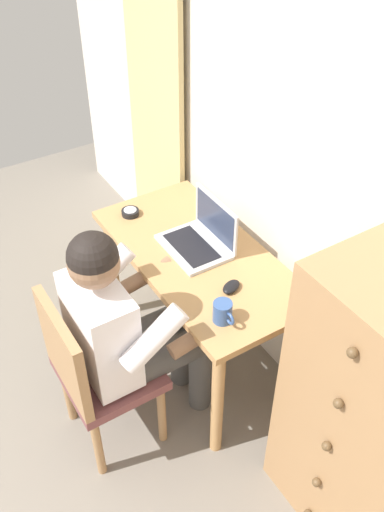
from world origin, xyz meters
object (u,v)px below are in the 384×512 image
(desk, at_px, (199,272))
(person_seated, at_px, (128,324))
(dresser, at_px, (371,418))
(laptop, at_px, (201,237))
(coffee_mug, at_px, (223,312))
(chair, at_px, (93,370))
(computer_mouse, at_px, (231,287))
(desk_clock, at_px, (130,212))

(desk, height_order, person_seated, person_seated)
(dresser, distance_m, laptop, 1.10)
(person_seated, distance_m, coffee_mug, 0.41)
(laptop, bearing_deg, coffee_mug, -22.26)
(chair, bearing_deg, coffee_mug, 64.87)
(dresser, xyz_separation_m, person_seated, (-0.86, -0.56, 0.04))
(chair, height_order, laptop, laptop)
(desk, bearing_deg, person_seated, -68.95)
(desk, relative_size, person_seated, 0.98)
(desk, distance_m, chair, 0.69)
(dresser, relative_size, chair, 1.44)
(desk, xyz_separation_m, chair, (0.18, -0.65, -0.13))
(person_seated, xyz_separation_m, coffee_mug, (0.24, 0.32, 0.11))
(desk, relative_size, computer_mouse, 11.58)
(dresser, bearing_deg, desk, -174.80)
(dresser, xyz_separation_m, desk_clock, (-1.49, -0.22, 0.11))
(desk_clock, bearing_deg, person_seated, -28.19)
(computer_mouse, bearing_deg, laptop, 147.78)
(laptop, xyz_separation_m, computer_mouse, (0.33, -0.05, -0.04))
(computer_mouse, bearing_deg, desk, 154.47)
(computer_mouse, bearing_deg, dresser, -15.03)
(person_seated, bearing_deg, chair, -89.77)
(chair, xyz_separation_m, computer_mouse, (0.10, 0.64, 0.26))
(chair, bearing_deg, computer_mouse, 80.96)
(person_seated, bearing_deg, coffee_mug, 53.55)
(person_seated, bearing_deg, dresser, 33.22)
(computer_mouse, distance_m, coffee_mug, 0.19)
(person_seated, xyz_separation_m, laptop, (-0.23, 0.51, 0.11))
(chair, relative_size, computer_mouse, 8.64)
(desk, xyz_separation_m, computer_mouse, (0.28, -0.01, 0.13))
(person_seated, xyz_separation_m, desk_clock, (-0.63, 0.34, 0.07))
(coffee_mug, bearing_deg, chair, -115.13)
(person_seated, bearing_deg, desk, 111.05)
(chair, distance_m, desk_clock, 0.86)
(desk, xyz_separation_m, dresser, (1.04, 0.09, 0.02))
(chair, xyz_separation_m, coffee_mug, (0.24, 0.50, 0.29))
(desk, relative_size, coffee_mug, 9.65)
(dresser, height_order, desk_clock, dresser)
(desk, bearing_deg, chair, -74.45)
(dresser, height_order, chair, dresser)
(laptop, bearing_deg, desk, -41.65)
(computer_mouse, relative_size, desk_clock, 1.11)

